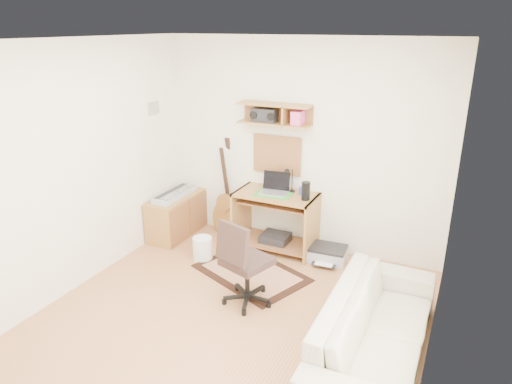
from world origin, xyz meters
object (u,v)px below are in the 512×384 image
at_px(cabinet, 177,215).
at_px(printer, 328,254).
at_px(desk, 276,221).
at_px(sofa, 376,319).
at_px(task_chair, 247,261).

xyz_separation_m(cabinet, printer, (2.09, 0.16, -0.19)).
relative_size(cabinet, printer, 2.00).
distance_m(desk, sofa, 2.21).
bearing_deg(task_chair, cabinet, 163.92).
height_order(task_chair, printer, task_chair).
xyz_separation_m(desk, cabinet, (-1.38, -0.18, -0.10)).
bearing_deg(sofa, printer, 29.78).
height_order(desk, task_chair, task_chair).
bearing_deg(desk, task_chair, -79.93).
bearing_deg(task_chair, sofa, 5.13).
bearing_deg(printer, sofa, -64.46).
bearing_deg(cabinet, desk, 7.22).
bearing_deg(desk, cabinet, -172.78).
bearing_deg(sofa, cabinet, 65.15).
relative_size(desk, task_chair, 1.06).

